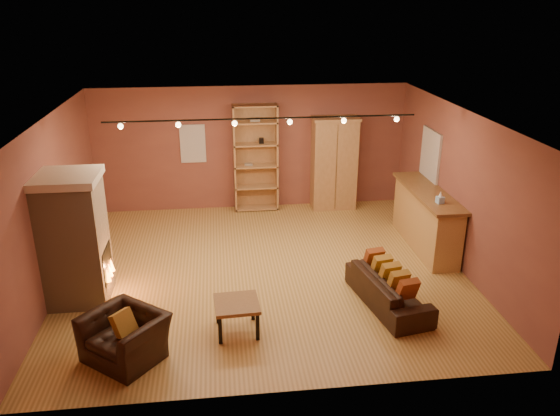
{
  "coord_description": "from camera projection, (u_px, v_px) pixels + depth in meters",
  "views": [
    {
      "loc": [
        -0.76,
        -8.72,
        4.61
      ],
      "look_at": [
        0.29,
        0.2,
        1.11
      ],
      "focal_mm": 35.0,
      "sensor_mm": 36.0,
      "label": 1
    }
  ],
  "objects": [
    {
      "name": "coffee_table",
      "position": [
        237.0,
        307.0,
        7.9
      ],
      "size": [
        0.67,
        0.67,
        0.48
      ],
      "rotation": [
        0.0,
        0.0,
        0.05
      ],
      "color": "brown",
      "rests_on": "floor"
    },
    {
      "name": "tissue_box",
      "position": [
        440.0,
        198.0,
        9.72
      ],
      "size": [
        0.15,
        0.15,
        0.23
      ],
      "rotation": [
        0.0,
        0.0,
        0.19
      ],
      "color": "#92BEEA",
      "rests_on": "bar_counter"
    },
    {
      "name": "floor",
      "position": [
        265.0,
        270.0,
        9.82
      ],
      "size": [
        7.0,
        7.0,
        0.0
      ],
      "primitive_type": "plane",
      "color": "olive",
      "rests_on": "ground"
    },
    {
      "name": "bookcase",
      "position": [
        255.0,
        157.0,
        12.28
      ],
      "size": [
        0.99,
        0.38,
        2.42
      ],
      "color": "tan",
      "rests_on": "floor"
    },
    {
      "name": "loveseat",
      "position": [
        389.0,
        284.0,
        8.61
      ],
      "size": [
        0.85,
        1.85,
        0.75
      ],
      "rotation": [
        0.0,
        0.0,
        1.76
      ],
      "color": "black",
      "rests_on": "floor"
    },
    {
      "name": "left_wall",
      "position": [
        52.0,
        206.0,
        8.93
      ],
      "size": [
        0.02,
        6.5,
        2.8
      ],
      "primitive_type": "cube",
      "color": "brown",
      "rests_on": "floor"
    },
    {
      "name": "back_window",
      "position": [
        193.0,
        144.0,
        12.11
      ],
      "size": [
        0.56,
        0.04,
        0.86
      ],
      "primitive_type": "cube",
      "color": "beige",
      "rests_on": "back_wall"
    },
    {
      "name": "right_window",
      "position": [
        431.0,
        155.0,
        10.9
      ],
      "size": [
        0.05,
        0.9,
        1.0
      ],
      "primitive_type": "cube",
      "color": "beige",
      "rests_on": "right_wall"
    },
    {
      "name": "bar_counter",
      "position": [
        426.0,
        218.0,
        10.57
      ],
      "size": [
        0.64,
        2.42,
        1.16
      ],
      "color": "tan",
      "rests_on": "floor"
    },
    {
      "name": "ceiling",
      "position": [
        263.0,
        116.0,
        8.81
      ],
      "size": [
        7.0,
        7.0,
        0.0
      ],
      "primitive_type": "plane",
      "rotation": [
        3.14,
        0.0,
        0.0
      ],
      "color": "brown",
      "rests_on": "back_wall"
    },
    {
      "name": "track_rail",
      "position": [
        262.0,
        120.0,
        9.03
      ],
      "size": [
        5.2,
        0.09,
        0.13
      ],
      "color": "black",
      "rests_on": "ceiling"
    },
    {
      "name": "fireplace",
      "position": [
        75.0,
        239.0,
        8.55
      ],
      "size": [
        1.01,
        0.98,
        2.12
      ],
      "color": "tan",
      "rests_on": "floor"
    },
    {
      "name": "right_wall",
      "position": [
        460.0,
        189.0,
        9.7
      ],
      "size": [
        0.02,
        6.5,
        2.8
      ],
      "primitive_type": "cube",
      "color": "brown",
      "rests_on": "floor"
    },
    {
      "name": "armoire",
      "position": [
        334.0,
        163.0,
        12.4
      ],
      "size": [
        1.05,
        0.6,
        2.12
      ],
      "color": "tan",
      "rests_on": "floor"
    },
    {
      "name": "armchair",
      "position": [
        124.0,
        330.0,
        7.31
      ],
      "size": [
        1.19,
        1.14,
        0.87
      ],
      "rotation": [
        0.0,
        0.0,
        -0.69
      ],
      "color": "black",
      "rests_on": "floor"
    },
    {
      "name": "back_wall",
      "position": [
        251.0,
        148.0,
        12.32
      ],
      "size": [
        7.0,
        0.02,
        2.8
      ],
      "primitive_type": "cube",
      "color": "brown",
      "rests_on": "floor"
    }
  ]
}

